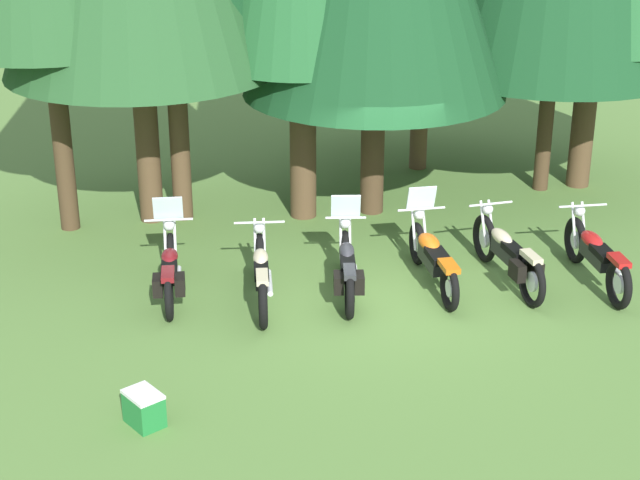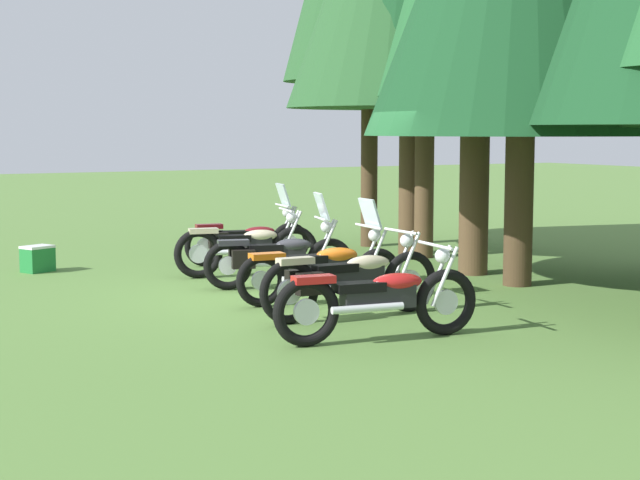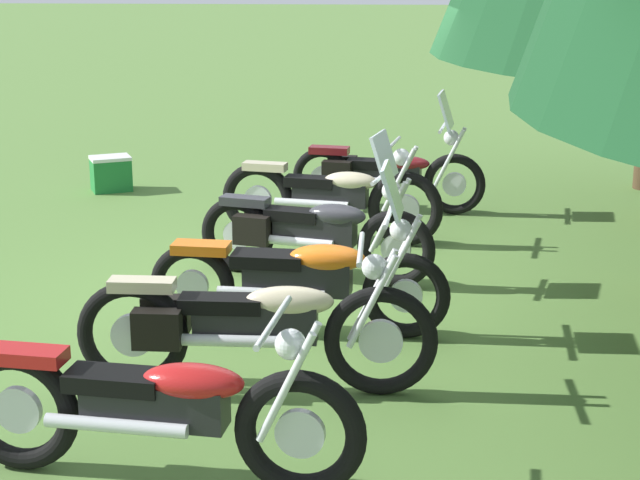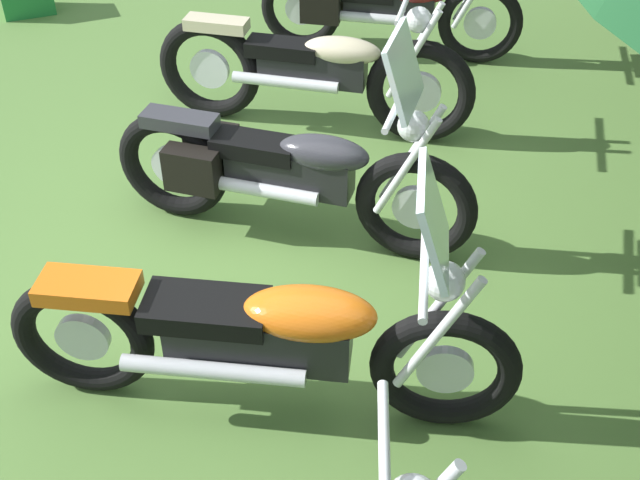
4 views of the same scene
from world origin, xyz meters
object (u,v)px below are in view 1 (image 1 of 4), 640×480
(motorcycle_1, at_px, (261,274))
(motorcycle_5, at_px, (596,255))
(motorcycle_0, at_px, (170,270))
(motorcycle_2, at_px, (347,267))
(picnic_cooler, at_px, (144,408))
(motorcycle_3, at_px, (433,256))
(motorcycle_4, at_px, (509,255))

(motorcycle_1, distance_m, motorcycle_5, 5.05)
(motorcycle_0, bearing_deg, motorcycle_5, -92.09)
(motorcycle_0, bearing_deg, motorcycle_1, -103.67)
(motorcycle_0, xyz_separation_m, motorcycle_5, (6.24, -1.27, 0.01))
(motorcycle_2, bearing_deg, motorcycle_5, -84.71)
(motorcycle_1, bearing_deg, picnic_cooler, 154.91)
(motorcycle_2, relative_size, picnic_cooler, 3.82)
(motorcycle_2, height_order, motorcycle_3, motorcycle_2)
(motorcycle_0, relative_size, motorcycle_3, 0.92)
(motorcycle_0, relative_size, motorcycle_2, 1.01)
(motorcycle_3, relative_size, motorcycle_5, 0.99)
(motorcycle_2, distance_m, motorcycle_5, 3.78)
(motorcycle_3, distance_m, motorcycle_4, 1.15)
(motorcycle_1, bearing_deg, motorcycle_4, -84.46)
(motorcycle_3, bearing_deg, picnic_cooler, 124.66)
(motorcycle_5, bearing_deg, motorcycle_4, 81.64)
(motorcycle_0, bearing_deg, motorcycle_4, -90.98)
(motorcycle_2, relative_size, motorcycle_5, 0.90)
(motorcycle_3, xyz_separation_m, motorcycle_5, (2.39, -0.63, -0.01))
(motorcycle_0, relative_size, picnic_cooler, 3.84)
(motorcycle_0, height_order, motorcycle_1, motorcycle_0)
(motorcycle_1, height_order, motorcycle_4, motorcycle_4)
(motorcycle_0, xyz_separation_m, motorcycle_4, (4.97, -0.91, 0.03))
(motorcycle_0, distance_m, motorcycle_4, 5.06)
(motorcycle_3, bearing_deg, motorcycle_2, 95.30)
(motorcycle_5, relative_size, picnic_cooler, 4.24)
(motorcycle_4, height_order, picnic_cooler, motorcycle_4)
(motorcycle_4, relative_size, picnic_cooler, 4.34)
(motorcycle_1, height_order, motorcycle_5, motorcycle_1)
(motorcycle_5, bearing_deg, motorcycle_2, 87.91)
(motorcycle_2, height_order, motorcycle_5, motorcycle_2)
(motorcycle_2, distance_m, motorcycle_4, 2.47)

